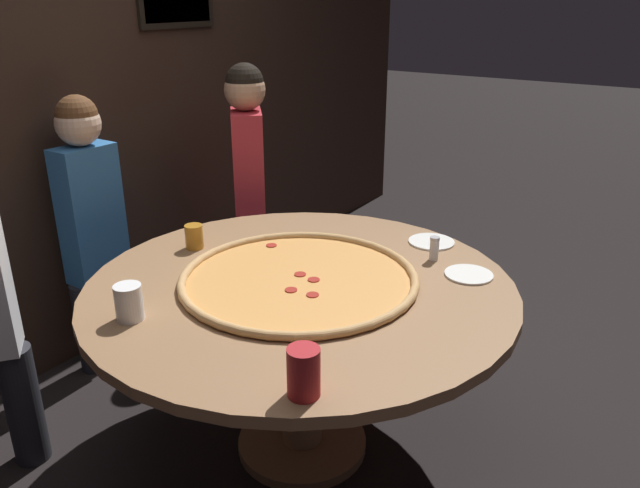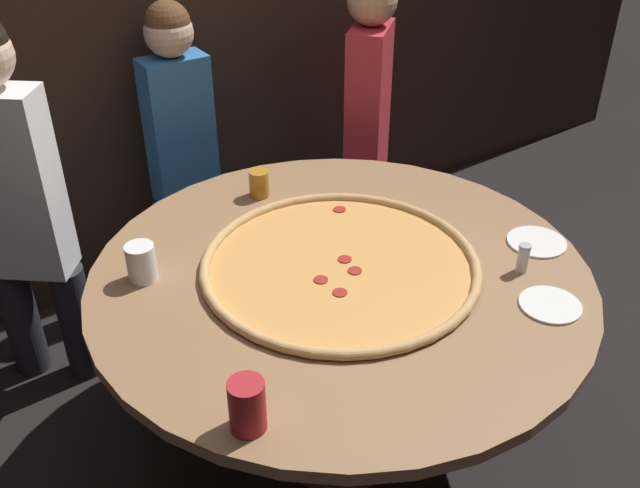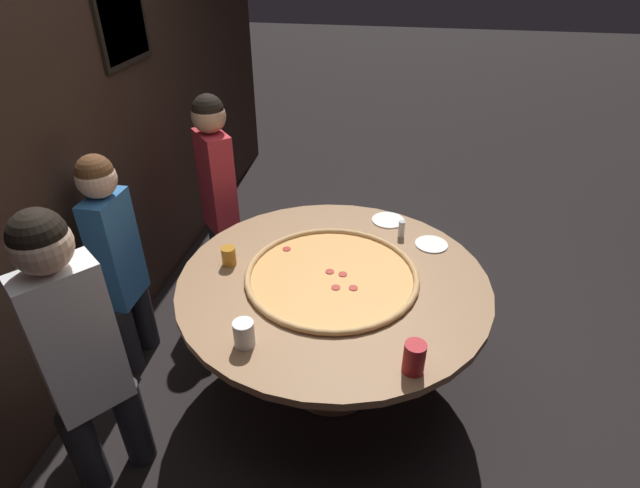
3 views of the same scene
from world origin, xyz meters
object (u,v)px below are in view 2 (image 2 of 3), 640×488
(dining_table, at_px, (340,303))
(drink_cup_beside_pizza, at_px, (259,183))
(drink_cup_front_edge, at_px, (141,263))
(diner_far_left, at_px, (368,109))
(diner_side_right, at_px, (181,136))
(drink_cup_far_right, at_px, (247,406))
(white_plate_far_back, at_px, (550,305))
(condiment_shaker, at_px, (523,258))
(white_plate_left_side, at_px, (537,242))
(giant_pizza, at_px, (340,264))
(diner_side_left, at_px, (15,193))

(dining_table, bearing_deg, drink_cup_beside_pizza, 86.95)
(drink_cup_front_edge, xyz_separation_m, diner_far_left, (1.31, 0.59, -0.00))
(drink_cup_beside_pizza, bearing_deg, drink_cup_front_edge, -155.25)
(diner_side_right, bearing_deg, drink_cup_far_right, 70.85)
(drink_cup_front_edge, xyz_separation_m, white_plate_far_back, (0.93, -0.79, -0.06))
(condiment_shaker, relative_size, diner_side_right, 0.07)
(dining_table, height_order, white_plate_left_side, white_plate_left_side)
(giant_pizza, height_order, drink_cup_front_edge, drink_cup_front_edge)
(white_plate_far_back, bearing_deg, condiment_shaker, 69.81)
(dining_table, xyz_separation_m, diner_side_left, (-0.74, 0.92, 0.21))
(dining_table, bearing_deg, drink_cup_front_edge, 150.43)
(giant_pizza, xyz_separation_m, condiment_shaker, (0.46, -0.33, 0.04))
(diner_side_left, xyz_separation_m, diner_side_right, (0.74, 0.26, -0.07))
(diner_side_left, xyz_separation_m, diner_far_left, (1.52, -0.04, -0.02))
(giant_pizza, relative_size, diner_side_left, 0.61)
(giant_pizza, xyz_separation_m, diner_far_left, (0.77, 0.88, 0.04))
(white_plate_left_side, height_order, diner_side_right, diner_side_right)
(condiment_shaker, height_order, diner_side_right, diner_side_right)
(white_plate_far_back, height_order, diner_far_left, diner_far_left)
(white_plate_left_side, xyz_separation_m, diner_far_left, (0.15, 1.12, 0.05))
(white_plate_left_side, distance_m, diner_side_left, 1.79)
(drink_cup_far_right, distance_m, diner_side_right, 1.68)
(dining_table, relative_size, giant_pizza, 1.78)
(white_plate_far_back, height_order, diner_side_left, diner_side_left)
(giant_pizza, xyz_separation_m, diner_side_right, (-0.01, 1.17, -0.01))
(dining_table, xyz_separation_m, condiment_shaker, (0.46, -0.32, 0.18))
(white_plate_far_back, xyz_separation_m, diner_side_right, (-0.40, 1.67, 0.00))
(drink_cup_far_right, xyz_separation_m, drink_cup_beside_pizza, (0.58, 0.96, -0.02))
(dining_table, relative_size, diner_side_left, 1.09)
(diner_side_left, height_order, diner_side_right, diner_side_left)
(giant_pizza, bearing_deg, diner_side_left, 129.08)
(drink_cup_far_right, bearing_deg, diner_side_left, 97.89)
(giant_pizza, xyz_separation_m, white_plate_far_back, (0.40, -0.50, -0.01))
(giant_pizza, bearing_deg, drink_cup_front_edge, 151.50)
(drink_cup_front_edge, bearing_deg, white_plate_left_side, -24.84)
(diner_far_left, bearing_deg, diner_side_left, -42.62)
(drink_cup_front_edge, relative_size, white_plate_left_side, 0.62)
(dining_table, height_order, drink_cup_beside_pizza, drink_cup_beside_pizza)
(white_plate_left_side, bearing_deg, condiment_shaker, -153.26)
(giant_pizza, bearing_deg, white_plate_left_side, -21.53)
(giant_pizza, xyz_separation_m, white_plate_left_side, (0.62, -0.25, -0.01))
(white_plate_left_side, relative_size, diner_side_right, 0.15)
(drink_cup_beside_pizza, height_order, condiment_shaker, drink_cup_beside_pizza)
(condiment_shaker, relative_size, diner_side_left, 0.07)
(drink_cup_front_edge, bearing_deg, diner_side_left, 108.50)
(giant_pizza, distance_m, diner_side_left, 1.18)
(drink_cup_beside_pizza, bearing_deg, giant_pizza, -92.48)
(condiment_shaker, bearing_deg, giant_pizza, 144.37)
(drink_cup_far_right, xyz_separation_m, diner_side_left, (-0.18, 1.33, 0.01))
(dining_table, bearing_deg, diner_side_right, 90.03)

